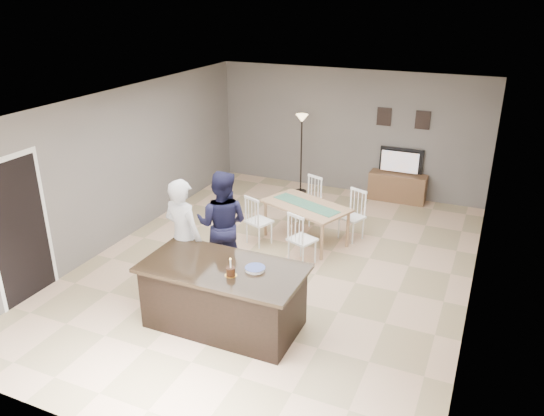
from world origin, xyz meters
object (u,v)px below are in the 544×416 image
at_px(birthday_cake, 231,271).
at_px(television, 400,161).
at_px(tv_console, 397,187).
at_px(dining_table, 306,211).
at_px(kitchen_island, 224,296).
at_px(plate_stack, 255,269).
at_px(man, 222,224).
at_px(floor_lamp, 302,132).
at_px(woman, 184,237).

bearing_deg(birthday_cake, television, 80.28).
relative_size(tv_console, dining_table, 0.57).
bearing_deg(television, kitchen_island, 77.99).
bearing_deg(television, tv_console, 90.00).
bearing_deg(birthday_cake, plate_stack, 48.03).
bearing_deg(plate_stack, television, 82.09).
bearing_deg(television, birthday_cake, 80.28).
relative_size(man, dining_table, 0.82).
bearing_deg(man, kitchen_island, 107.62).
height_order(kitchen_island, plate_stack, plate_stack).
relative_size(kitchen_island, birthday_cake, 8.74).
height_order(plate_stack, dining_table, plate_stack).
distance_m(kitchen_island, birthday_cake, 0.57).
relative_size(plate_stack, floor_lamp, 0.15).
distance_m(woman, man, 0.74).
bearing_deg(floor_lamp, plate_stack, -75.59).
relative_size(birthday_cake, dining_table, 0.12).
relative_size(birthday_cake, plate_stack, 0.93).
xyz_separation_m(man, birthday_cake, (0.89, -1.40, 0.09)).
bearing_deg(television, floor_lamp, 11.59).
height_order(television, floor_lamp, floor_lamp).
xyz_separation_m(kitchen_island, tv_console, (1.20, 5.57, -0.15)).
relative_size(woman, plate_stack, 6.81).
xyz_separation_m(woman, dining_table, (1.04, 2.34, -0.31)).
relative_size(television, dining_table, 0.43).
distance_m(birthday_cake, plate_stack, 0.33).
distance_m(tv_console, television, 0.57).
xyz_separation_m(tv_console, man, (-1.89, -4.33, 0.57)).
xyz_separation_m(television, floor_lamp, (-2.09, -0.43, 0.51)).
xyz_separation_m(kitchen_island, birthday_cake, (0.21, -0.16, 0.50)).
bearing_deg(tv_console, dining_table, -112.49).
bearing_deg(floor_lamp, dining_table, -67.10).
bearing_deg(dining_table, television, 89.70).
bearing_deg(birthday_cake, floor_lamp, 101.52).
xyz_separation_m(woman, birthday_cake, (1.16, -0.71, 0.06)).
distance_m(tv_console, birthday_cake, 5.85).
xyz_separation_m(kitchen_island, television, (1.20, 5.64, 0.41)).
height_order(man, plate_stack, man).
xyz_separation_m(man, floor_lamp, (-0.20, 3.97, 0.50)).
bearing_deg(kitchen_island, plate_stack, 11.37).
height_order(kitchen_island, birthday_cake, birthday_cake).
distance_m(kitchen_island, dining_table, 2.90).
relative_size(birthday_cake, floor_lamp, 0.14).
distance_m(woman, floor_lamp, 4.69).
bearing_deg(kitchen_island, floor_lamp, 99.68).
bearing_deg(man, floor_lamp, -98.41).
xyz_separation_m(kitchen_island, dining_table, (0.09, 2.89, 0.13)).
height_order(plate_stack, floor_lamp, floor_lamp).
bearing_deg(man, tv_console, -124.87).
bearing_deg(dining_table, woman, -92.29).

